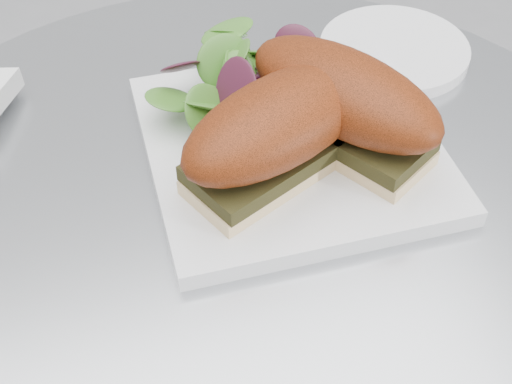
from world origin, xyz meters
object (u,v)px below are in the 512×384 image
plate (291,146)px  saucer (394,50)px  sandwich_left (279,129)px  sandwich_right (343,101)px

plate → saucer: plate is taller
plate → sandwich_left: size_ratio=1.22×
sandwich_right → saucer: sandwich_right is taller
sandwich_right → plate: bearing=-139.6°
plate → sandwich_right: (0.04, -0.01, 0.05)m
plate → sandwich_right: sandwich_right is taller
sandwich_left → sandwich_right: (0.06, 0.02, 0.00)m
sandwich_right → saucer: size_ratio=1.31×
sandwich_left → sandwich_right: bearing=-7.3°
sandwich_left → sandwich_right: size_ratio=1.01×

